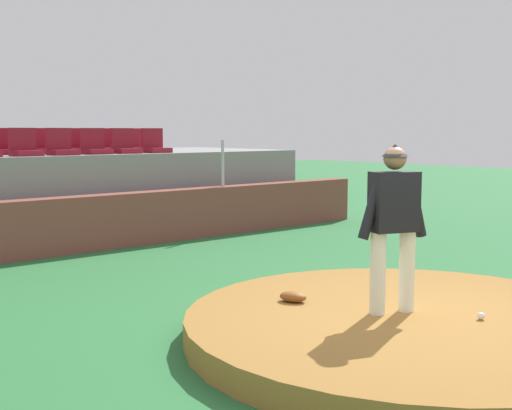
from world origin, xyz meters
name	(u,v)px	position (x,y,z in m)	size (l,w,h in m)	color
ground_plane	(412,341)	(0.00, 0.00, 0.00)	(60.00, 60.00, 0.00)	#2B6F38
pitchers_mound	(413,328)	(0.00, 0.00, 0.13)	(4.55, 4.55, 0.26)	olive
pitcher	(394,216)	(-0.09, 0.19, 1.24)	(0.76, 0.40, 1.69)	white
baseball	(481,316)	(0.35, -0.54, 0.30)	(0.07, 0.07, 0.07)	white
fielding_glove	(293,297)	(-0.54, 1.15, 0.32)	(0.30, 0.20, 0.11)	brown
brick_barrier	(90,223)	(0.00, 6.78, 0.48)	(13.08, 0.40, 0.96)	brown
fence_post_right	(223,163)	(2.95, 6.78, 1.43)	(0.06, 0.06, 0.94)	silver
bleacher_platform	(31,194)	(0.00, 9.28, 0.82)	(11.15, 3.83, 1.64)	gray
stadium_chair_2	(25,147)	(-0.67, 7.88, 1.79)	(0.48, 0.44, 0.50)	maroon
stadium_chair_3	(61,147)	(0.01, 7.87, 1.79)	(0.48, 0.44, 0.50)	maroon
stadium_chair_4	(95,146)	(0.73, 7.92, 1.79)	(0.48, 0.44, 0.50)	maroon
stadium_chair_5	(125,146)	(1.38, 7.92, 1.79)	(0.48, 0.44, 0.50)	maroon
stadium_chair_6	(155,145)	(2.07, 7.91, 1.79)	(0.48, 0.44, 0.50)	maroon
stadium_chair_9	(5,146)	(-0.68, 8.82, 1.79)	(0.48, 0.44, 0.50)	maroon
stadium_chair_10	(39,146)	(-0.02, 8.76, 1.79)	(0.48, 0.44, 0.50)	maroon
stadium_chair_11	(74,145)	(0.73, 8.78, 1.79)	(0.48, 0.44, 0.50)	maroon
stadium_chair_12	(104,145)	(1.40, 8.80, 1.79)	(0.48, 0.44, 0.50)	maroon
stadium_chair_13	(135,144)	(2.11, 8.76, 1.79)	(0.48, 0.44, 0.50)	maroon
stadium_chair_17	(22,145)	(0.03, 9.70, 1.79)	(0.48, 0.44, 0.50)	maroon
stadium_chair_18	(54,145)	(0.71, 9.71, 1.79)	(0.48, 0.44, 0.50)	maroon
stadium_chair_19	(83,144)	(1.38, 9.69, 1.79)	(0.48, 0.44, 0.50)	maroon
stadium_chair_20	(114,144)	(2.12, 9.67, 1.79)	(0.48, 0.44, 0.50)	maroon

